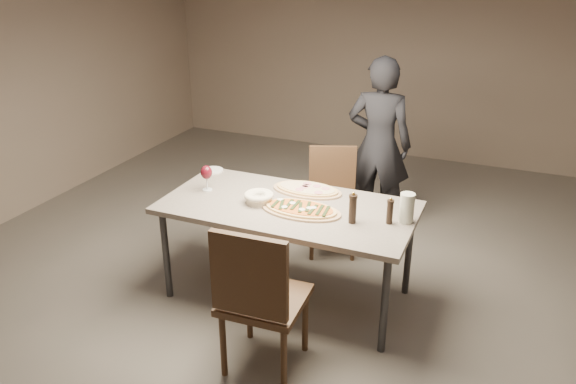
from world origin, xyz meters
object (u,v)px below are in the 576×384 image
at_px(carafe, 407,208).
at_px(diner, 379,145).
at_px(chair_far, 332,194).
at_px(chair_near, 258,294).
at_px(pepper_mill_left, 390,211).
at_px(dining_table, 288,212).
at_px(bread_basket, 259,197).
at_px(zucchini_pizza, 301,209).
at_px(ham_pizza, 307,189).

relative_size(carafe, diner, 0.13).
bearing_deg(chair_far, chair_near, 72.99).
xyz_separation_m(pepper_mill_left, chair_far, (-0.68, 0.87, -0.34)).
relative_size(pepper_mill_left, carafe, 0.92).
xyz_separation_m(dining_table, chair_far, (0.05, 0.86, -0.19)).
xyz_separation_m(dining_table, bread_basket, (-0.21, -0.05, 0.10)).
relative_size(pepper_mill_left, chair_near, 0.18).
xyz_separation_m(pepper_mill_left, diner, (-0.44, 1.42, -0.04)).
height_order(zucchini_pizza, chair_near, chair_near).
bearing_deg(ham_pizza, carafe, -15.15).
distance_m(zucchini_pizza, pepper_mill_left, 0.62).
bearing_deg(chair_near, chair_far, 91.38).
relative_size(zucchini_pizza, chair_near, 0.57).
height_order(pepper_mill_left, carafe, carafe).
bearing_deg(chair_near, dining_table, 98.68).
xyz_separation_m(dining_table, pepper_mill_left, (0.73, -0.01, 0.15)).
relative_size(bread_basket, chair_far, 0.24).
height_order(dining_table, bread_basket, bread_basket).
bearing_deg(pepper_mill_left, carafe, 34.22).
height_order(ham_pizza, chair_far, chair_far).
bearing_deg(chair_far, bread_basket, 53.17).
relative_size(bread_basket, pepper_mill_left, 1.14).
height_order(pepper_mill_left, diner, diner).
xyz_separation_m(zucchini_pizza, diner, (0.17, 1.48, 0.04)).
xyz_separation_m(dining_table, chair_near, (0.17, -0.86, -0.12)).
height_order(carafe, chair_far, carafe).
distance_m(bread_basket, pepper_mill_left, 0.94).
bearing_deg(bread_basket, diner, 71.00).
bearing_deg(zucchini_pizza, chair_far, 112.00).
distance_m(bread_basket, chair_near, 0.92).
relative_size(chair_near, diner, 0.63).
bearing_deg(carafe, diner, 111.45).
distance_m(zucchini_pizza, ham_pizza, 0.36).
height_order(pepper_mill_left, chair_near, chair_near).
relative_size(dining_table, chair_far, 2.02).
xyz_separation_m(pepper_mill_left, chair_near, (-0.56, -0.85, -0.27)).
xyz_separation_m(dining_table, ham_pizza, (0.04, 0.28, 0.07)).
distance_m(pepper_mill_left, diner, 1.49).
bearing_deg(chair_far, pepper_mill_left, 107.05).
xyz_separation_m(zucchini_pizza, chair_far, (-0.07, 0.92, -0.27)).
bearing_deg(bread_basket, zucchini_pizza, -2.81).
bearing_deg(dining_table, zucchini_pizza, -27.67).
xyz_separation_m(zucchini_pizza, chair_near, (0.05, -0.79, -0.20)).
bearing_deg(ham_pizza, chair_far, 89.57).
relative_size(chair_near, chair_far, 1.14).
height_order(dining_table, carafe, carafe).
bearing_deg(zucchini_pizza, ham_pizza, 121.25).
bearing_deg(ham_pizza, diner, 77.82).
bearing_deg(dining_table, carafe, 3.87).
xyz_separation_m(carafe, chair_near, (-0.66, -0.91, -0.28)).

